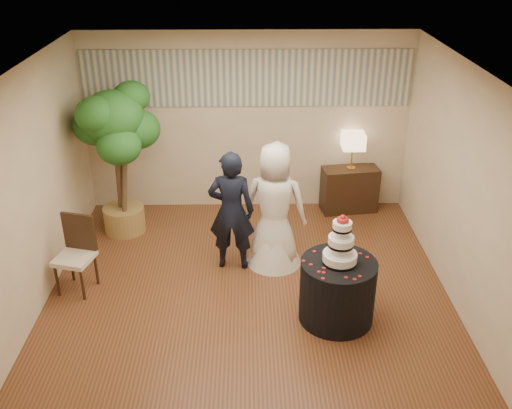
{
  "coord_description": "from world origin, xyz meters",
  "views": [
    {
      "loc": [
        -0.01,
        -5.91,
        4.23
      ],
      "look_at": [
        0.1,
        0.4,
        1.05
      ],
      "focal_mm": 40.0,
      "sensor_mm": 36.0,
      "label": 1
    }
  ],
  "objects_px": {
    "cake_table": "(337,291)",
    "ficus_tree": "(118,161)",
    "groom": "(231,211)",
    "bride": "(275,206)",
    "side_chair": "(74,256)",
    "console": "(349,189)",
    "wedding_cake": "(341,239)",
    "table_lamp": "(352,151)"
  },
  "relations": [
    {
      "from": "groom",
      "to": "cake_table",
      "type": "xyz_separation_m",
      "value": [
        1.24,
        -1.16,
        -0.44
      ]
    },
    {
      "from": "wedding_cake",
      "to": "side_chair",
      "type": "height_order",
      "value": "wedding_cake"
    },
    {
      "from": "bride",
      "to": "ficus_tree",
      "type": "bearing_deg",
      "value": -11.38
    },
    {
      "from": "table_lamp",
      "to": "side_chair",
      "type": "xyz_separation_m",
      "value": [
        -3.78,
        -2.15,
        -0.52
      ]
    },
    {
      "from": "cake_table",
      "to": "ficus_tree",
      "type": "relative_size",
      "value": 0.38
    },
    {
      "from": "console",
      "to": "bride",
      "type": "bearing_deg",
      "value": -137.45
    },
    {
      "from": "bride",
      "to": "wedding_cake",
      "type": "distance_m",
      "value": 1.42
    },
    {
      "from": "console",
      "to": "side_chair",
      "type": "bearing_deg",
      "value": -158.32
    },
    {
      "from": "ficus_tree",
      "to": "groom",
      "type": "bearing_deg",
      "value": -31.29
    },
    {
      "from": "groom",
      "to": "side_chair",
      "type": "height_order",
      "value": "groom"
    },
    {
      "from": "groom",
      "to": "table_lamp",
      "type": "xyz_separation_m",
      "value": [
        1.84,
        1.62,
        0.19
      ]
    },
    {
      "from": "wedding_cake",
      "to": "console",
      "type": "height_order",
      "value": "wedding_cake"
    },
    {
      "from": "wedding_cake",
      "to": "side_chair",
      "type": "distance_m",
      "value": 3.29
    },
    {
      "from": "table_lamp",
      "to": "ficus_tree",
      "type": "distance_m",
      "value": 3.53
    },
    {
      "from": "groom",
      "to": "ficus_tree",
      "type": "xyz_separation_m",
      "value": [
        -1.64,
        0.99,
        0.31
      ]
    },
    {
      "from": "bride",
      "to": "cake_table",
      "type": "xyz_separation_m",
      "value": [
        0.67,
        -1.24,
        -0.48
      ]
    },
    {
      "from": "bride",
      "to": "side_chair",
      "type": "xyz_separation_m",
      "value": [
        -2.51,
        -0.61,
        -0.37
      ]
    },
    {
      "from": "cake_table",
      "to": "wedding_cake",
      "type": "relative_size",
      "value": 1.44
    },
    {
      "from": "bride",
      "to": "side_chair",
      "type": "distance_m",
      "value": 2.61
    },
    {
      "from": "groom",
      "to": "table_lamp",
      "type": "distance_m",
      "value": 2.45
    },
    {
      "from": "cake_table",
      "to": "side_chair",
      "type": "distance_m",
      "value": 3.24
    },
    {
      "from": "table_lamp",
      "to": "side_chair",
      "type": "bearing_deg",
      "value": -150.31
    },
    {
      "from": "bride",
      "to": "ficus_tree",
      "type": "height_order",
      "value": "ficus_tree"
    },
    {
      "from": "wedding_cake",
      "to": "table_lamp",
      "type": "bearing_deg",
      "value": 77.87
    },
    {
      "from": "groom",
      "to": "ficus_tree",
      "type": "height_order",
      "value": "ficus_tree"
    },
    {
      "from": "groom",
      "to": "console",
      "type": "distance_m",
      "value": 2.49
    },
    {
      "from": "bride",
      "to": "cake_table",
      "type": "bearing_deg",
      "value": 129.8
    },
    {
      "from": "console",
      "to": "ficus_tree",
      "type": "relative_size",
      "value": 0.38
    },
    {
      "from": "groom",
      "to": "wedding_cake",
      "type": "xyz_separation_m",
      "value": [
        1.24,
        -1.16,
        0.24
      ]
    },
    {
      "from": "table_lamp",
      "to": "ficus_tree",
      "type": "bearing_deg",
      "value": -169.8
    },
    {
      "from": "cake_table",
      "to": "groom",
      "type": "bearing_deg",
      "value": 136.87
    },
    {
      "from": "groom",
      "to": "ficus_tree",
      "type": "relative_size",
      "value": 0.73
    },
    {
      "from": "table_lamp",
      "to": "groom",
      "type": "bearing_deg",
      "value": -138.59
    },
    {
      "from": "cake_table",
      "to": "table_lamp",
      "type": "xyz_separation_m",
      "value": [
        0.6,
        2.78,
        0.63
      ]
    },
    {
      "from": "side_chair",
      "to": "groom",
      "type": "bearing_deg",
      "value": 30.44
    },
    {
      "from": "bride",
      "to": "table_lamp",
      "type": "relative_size",
      "value": 2.97
    },
    {
      "from": "cake_table",
      "to": "wedding_cake",
      "type": "bearing_deg",
      "value": 0.0
    },
    {
      "from": "table_lamp",
      "to": "cake_table",
      "type": "bearing_deg",
      "value": -102.13
    },
    {
      "from": "cake_table",
      "to": "ficus_tree",
      "type": "height_order",
      "value": "ficus_tree"
    },
    {
      "from": "groom",
      "to": "wedding_cake",
      "type": "distance_m",
      "value": 1.71
    },
    {
      "from": "groom",
      "to": "ficus_tree",
      "type": "bearing_deg",
      "value": -26.79
    },
    {
      "from": "groom",
      "to": "bride",
      "type": "height_order",
      "value": "bride"
    }
  ]
}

